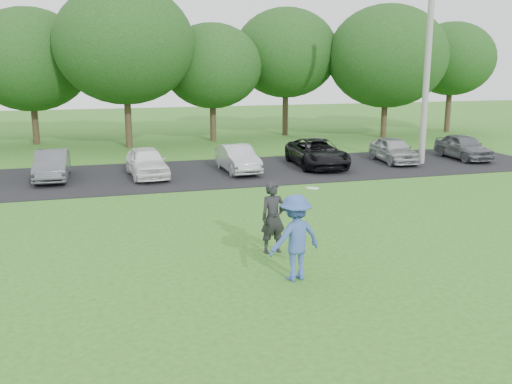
# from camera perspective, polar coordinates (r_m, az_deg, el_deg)

# --- Properties ---
(ground) EXTENTS (100.00, 100.00, 0.00)m
(ground) POSITION_cam_1_polar(r_m,az_deg,el_deg) (11.83, 4.79, -9.79)
(ground) COLOR #32651D
(ground) RESTS_ON ground
(parking_lot) EXTENTS (32.00, 6.50, 0.03)m
(parking_lot) POSITION_cam_1_polar(r_m,az_deg,el_deg) (23.95, -6.34, 1.84)
(parking_lot) COLOR black
(parking_lot) RESTS_ON ground
(utility_pole) EXTENTS (0.28, 0.28, 10.41)m
(utility_pole) POSITION_cam_1_polar(r_m,az_deg,el_deg) (26.97, 16.88, 13.69)
(utility_pole) COLOR gray
(utility_pole) RESTS_ON ground
(frisbee_player) EXTENTS (1.33, 0.95, 2.05)m
(frisbee_player) POSITION_cam_1_polar(r_m,az_deg,el_deg) (12.11, 3.96, -4.56)
(frisbee_player) COLOR #3854A0
(frisbee_player) RESTS_ON ground
(camera_bystander) EXTENTS (0.68, 0.49, 1.76)m
(camera_bystander) POSITION_cam_1_polar(r_m,az_deg,el_deg) (13.80, 1.73, -2.57)
(camera_bystander) COLOR black
(camera_bystander) RESTS_ON ground
(parked_cars) EXTENTS (28.03, 4.49, 1.25)m
(parked_cars) POSITION_cam_1_polar(r_m,az_deg,el_deg) (23.90, -6.87, 3.28)
(parked_cars) COLOR #4A1110
(parked_cars) RESTS_ON parking_lot
(tree_row) EXTENTS (42.39, 9.85, 8.64)m
(tree_row) POSITION_cam_1_polar(r_m,az_deg,el_deg) (33.40, -6.91, 13.35)
(tree_row) COLOR #38281C
(tree_row) RESTS_ON ground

